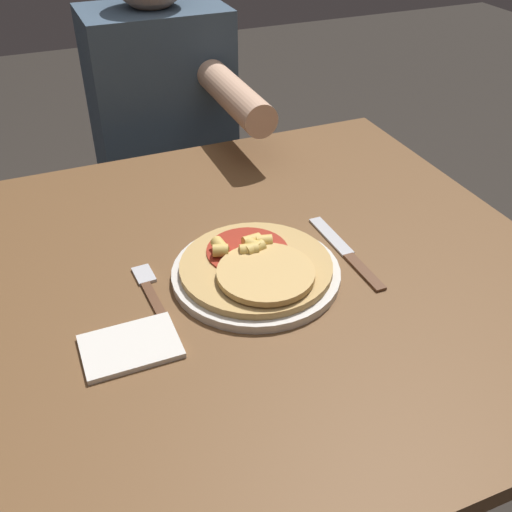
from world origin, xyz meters
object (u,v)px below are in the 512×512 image
(dining_table, at_px, (238,329))
(person_diner, at_px, (166,140))
(fork, at_px, (152,294))
(knife, at_px, (347,253))
(pizza, at_px, (257,265))
(plate, at_px, (256,273))

(dining_table, height_order, person_diner, person_diner)
(person_diner, bearing_deg, fork, -106.51)
(dining_table, relative_size, person_diner, 0.87)
(knife, height_order, person_diner, person_diner)
(fork, bearing_deg, knife, -3.13)
(pizza, xyz_separation_m, person_diner, (0.05, 0.73, -0.11))
(knife, bearing_deg, plate, 179.93)
(plate, height_order, knife, plate)
(plate, relative_size, pizza, 1.11)
(dining_table, height_order, pizza, pizza)
(plate, xyz_separation_m, fork, (-0.16, 0.02, -0.00))
(plate, relative_size, person_diner, 0.22)
(plate, bearing_deg, pizza, -95.69)
(dining_table, xyz_separation_m, pizza, (0.02, -0.02, 0.14))
(pizza, bearing_deg, person_diner, 86.07)
(plate, xyz_separation_m, knife, (0.16, -0.00, -0.00))
(plate, height_order, pizza, pizza)
(fork, distance_m, person_diner, 0.75)
(dining_table, xyz_separation_m, fork, (-0.14, -0.00, 0.12))
(plate, distance_m, pizza, 0.02)
(dining_table, relative_size, fork, 5.78)
(person_diner, bearing_deg, dining_table, -96.00)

